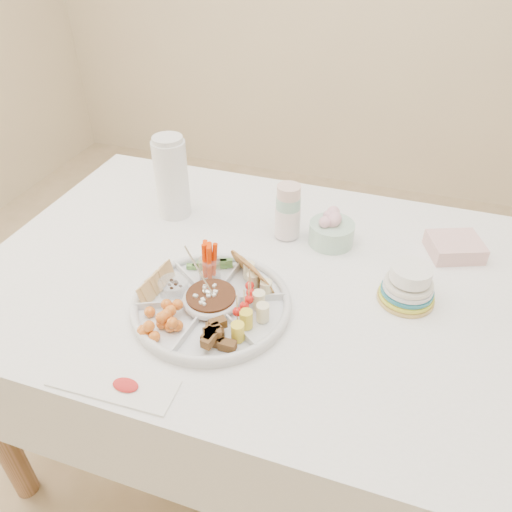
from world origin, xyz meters
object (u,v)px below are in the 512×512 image
(thermos, at_px, (171,176))
(plate_stack, at_px, (408,286))
(party_tray, at_px, (211,302))
(dining_table, at_px, (263,368))

(thermos, xyz_separation_m, plate_stack, (0.72, -0.18, -0.08))
(plate_stack, bearing_deg, party_tray, -157.44)
(party_tray, bearing_deg, dining_table, 65.47)
(party_tray, relative_size, plate_stack, 2.72)
(party_tray, bearing_deg, plate_stack, 22.56)
(dining_table, bearing_deg, party_tray, -114.53)
(dining_table, xyz_separation_m, thermos, (-0.36, 0.20, 0.51))
(party_tray, distance_m, thermos, 0.47)
(thermos, bearing_deg, plate_stack, -14.39)
(dining_table, xyz_separation_m, party_tray, (-0.08, -0.17, 0.40))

